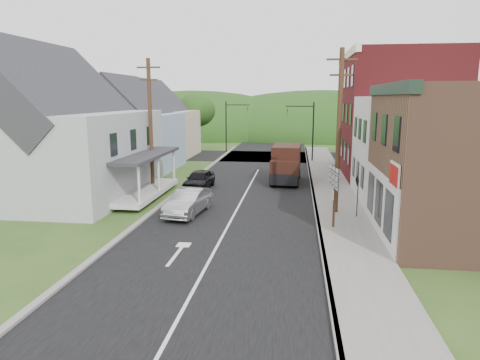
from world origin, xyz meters
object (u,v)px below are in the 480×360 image
(dark_sedan, at_px, (199,180))
(delivery_van, at_px, (286,164))
(route_sign_cluster, at_px, (334,187))
(warning_sign, at_px, (357,190))
(silver_sedan, at_px, (189,202))

(dark_sedan, bearing_deg, delivery_van, 32.64)
(route_sign_cluster, distance_m, warning_sign, 2.59)
(delivery_van, xyz_separation_m, warning_sign, (4.02, -9.81, 0.17))
(silver_sedan, bearing_deg, route_sign_cluster, -6.11)
(dark_sedan, relative_size, warning_sign, 1.73)
(route_sign_cluster, bearing_deg, dark_sedan, 125.83)
(dark_sedan, distance_m, delivery_van, 6.95)
(silver_sedan, distance_m, route_sign_cluster, 8.08)
(dark_sedan, distance_m, route_sign_cluster, 12.32)
(delivery_van, bearing_deg, route_sign_cluster, -75.50)
(delivery_van, height_order, route_sign_cluster, route_sign_cluster)
(silver_sedan, xyz_separation_m, delivery_van, (5.13, 10.07, 0.73))
(dark_sedan, relative_size, delivery_van, 0.77)
(silver_sedan, relative_size, delivery_van, 0.83)
(dark_sedan, height_order, route_sign_cluster, route_sign_cluster)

